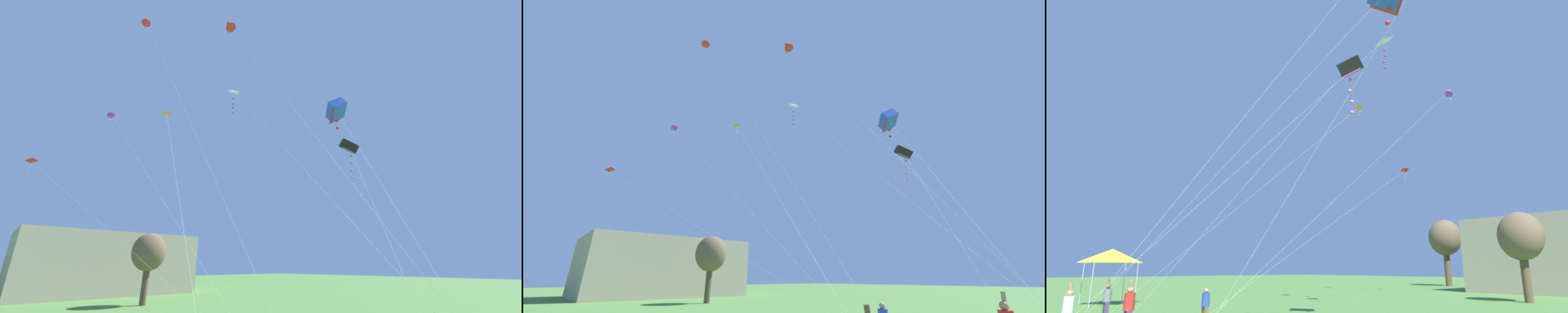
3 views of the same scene
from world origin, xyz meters
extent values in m
cube|color=tan|center=(11.58, 48.16, 3.84)|extent=(21.13, 14.00, 7.68)
cylinder|color=brown|center=(11.30, 32.16, 1.71)|extent=(0.62, 0.62, 3.42)
ellipsoid|color=brown|center=(11.30, 32.16, 4.91)|extent=(3.36, 3.36, 3.73)
cylinder|color=silver|center=(6.67, 18.63, 14.86)|extent=(0.80, 20.54, 29.72)
cone|color=red|center=(6.27, 28.90, 29.72)|extent=(1.35, 1.51, 1.33)
sphere|color=pink|center=(6.33, 28.84, 29.07)|extent=(0.16, 0.16, 0.16)
sphere|color=pink|center=(6.20, 28.93, 28.63)|extent=(0.16, 0.16, 0.16)
sphere|color=pink|center=(6.25, 28.91, 28.18)|extent=(0.16, 0.16, 0.16)
sphere|color=pink|center=(6.22, 28.93, 27.73)|extent=(0.16, 0.16, 0.16)
cylinder|color=silver|center=(4.08, 12.40, 6.99)|extent=(4.39, 14.77, 13.99)
pyramid|color=orange|center=(6.26, 19.78, 14.02)|extent=(0.68, 0.52, 0.22)
sphere|color=yellow|center=(6.33, 19.81, 13.61)|extent=(0.09, 0.09, 0.09)
sphere|color=yellow|center=(6.30, 19.72, 13.34)|extent=(0.09, 0.09, 0.09)
cylinder|color=silver|center=(10.98, 7.19, 5.38)|extent=(7.12, 6.21, 10.75)
cube|color=black|center=(14.54, 10.29, 10.75)|extent=(1.40, 1.44, 1.31)
cube|color=pink|center=(14.54, 10.29, 10.44)|extent=(1.30, 1.05, 0.84)
sphere|color=pink|center=(14.59, 10.24, 10.07)|extent=(0.17, 0.17, 0.17)
sphere|color=pink|center=(14.54, 10.25, 9.59)|extent=(0.17, 0.17, 0.17)
sphere|color=pink|center=(14.58, 10.31, 9.12)|extent=(0.17, 0.17, 0.17)
sphere|color=pink|center=(14.57, 10.31, 8.64)|extent=(0.17, 0.17, 0.17)
cylinder|color=silver|center=(8.42, 9.85, 11.37)|extent=(2.50, 14.92, 22.74)
cone|color=red|center=(9.67, 17.31, 22.74)|extent=(1.13, 1.35, 1.28)
sphere|color=green|center=(9.74, 17.32, 22.18)|extent=(0.14, 0.14, 0.14)
sphere|color=green|center=(9.66, 17.36, 21.79)|extent=(0.14, 0.14, 0.14)
cylinder|color=silver|center=(11.16, 7.09, 7.20)|extent=(9.07, 9.06, 14.41)
cube|color=blue|center=(15.69, 11.62, 14.40)|extent=(1.88, 1.92, 1.70)
cube|color=red|center=(15.69, 11.62, 14.00)|extent=(1.69, 1.41, 1.06)
sphere|color=red|center=(15.70, 11.65, 13.50)|extent=(0.22, 0.22, 0.22)
sphere|color=red|center=(15.62, 11.63, 12.87)|extent=(0.22, 0.22, 0.22)
cylinder|color=silver|center=(8.63, 9.80, 8.31)|extent=(4.03, 15.60, 16.61)
pyramid|color=white|center=(10.64, 17.57, 16.67)|extent=(1.25, 1.01, 0.61)
sphere|color=purple|center=(10.64, 17.60, 15.99)|extent=(0.15, 0.15, 0.15)
sphere|color=purple|center=(10.65, 17.67, 15.57)|extent=(0.15, 0.15, 0.15)
sphere|color=purple|center=(10.58, 17.59, 15.14)|extent=(0.15, 0.15, 0.15)
sphere|color=purple|center=(10.61, 17.57, 14.72)|extent=(0.15, 0.15, 0.15)
cylinder|color=silver|center=(3.18, 20.66, 6.21)|extent=(6.37, 25.31, 12.42)
pyramid|color=red|center=(-0.01, 33.33, 12.46)|extent=(0.75, 0.59, 0.50)
sphere|color=#2DBCD1|center=(0.05, 33.35, 11.98)|extent=(0.11, 0.11, 0.11)
sphere|color=#2DBCD1|center=(-0.07, 33.29, 11.68)|extent=(0.11, 0.11, 0.11)
sphere|color=#2DBCD1|center=(0.03, 33.35, 11.38)|extent=(0.11, 0.11, 0.11)
cylinder|color=silver|center=(5.90, 21.21, 9.79)|extent=(0.60, 25.25, 19.59)
cone|color=purple|center=(5.60, 33.83, 19.58)|extent=(1.18, 1.39, 1.29)
sphere|color=white|center=(5.58, 33.77, 19.07)|extent=(0.13, 0.13, 0.13)
sphere|color=white|center=(5.66, 33.78, 18.72)|extent=(0.13, 0.13, 0.13)
camera|label=1|loc=(-1.12, 1.36, 3.58)|focal=20.00mm
camera|label=2|loc=(-4.29, 1.27, 2.41)|focal=20.00mm
camera|label=3|loc=(25.40, -1.05, 2.48)|focal=28.00mm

